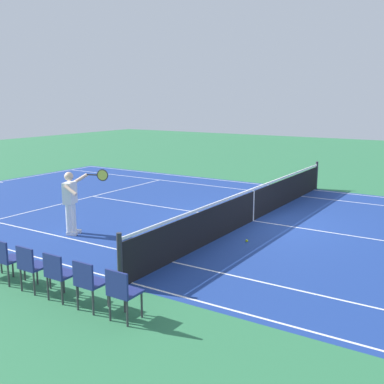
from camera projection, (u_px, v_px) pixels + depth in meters
ground_plane at (253, 221)px, 13.50m from camera, size 60.00×60.00×0.00m
court_slab at (253, 221)px, 13.50m from camera, size 24.20×11.40×0.00m
court_line_markings at (253, 221)px, 13.50m from camera, size 23.85×11.05×0.01m
tennis_net at (253, 204)px, 13.41m from camera, size 0.10×11.70×1.08m
tennis_player_near at (71, 199)px, 12.02m from camera, size 0.95×0.90×1.70m
tennis_ball at (247, 241)px, 11.51m from camera, size 0.07×0.07×0.07m
spectator_chair_0 at (122, 291)px, 7.32m from camera, size 0.44×0.44×0.88m
spectator_chair_1 at (89, 281)px, 7.70m from camera, size 0.44×0.44×0.88m
spectator_chair_2 at (58, 273)px, 8.08m from camera, size 0.44×0.44×0.88m
spectator_chair_3 at (31, 265)px, 8.46m from camera, size 0.44×0.44×0.88m
spectator_chair_4 at (6, 257)px, 8.85m from camera, size 0.44×0.44×0.88m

